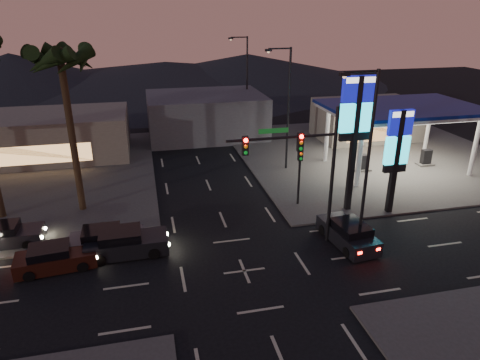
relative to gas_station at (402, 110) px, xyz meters
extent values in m
plane|color=black|center=(-16.00, -12.00, -5.08)|extent=(140.00, 140.00, 0.00)
cube|color=#47443F|center=(0.00, 4.00, -5.02)|extent=(24.00, 24.00, 0.12)
cylinder|color=silver|center=(-5.00, -3.00, -2.58)|extent=(0.36, 0.36, 5.00)
cylinder|color=silver|center=(5.00, -3.00, -2.58)|extent=(0.36, 0.36, 5.00)
cylinder|color=silver|center=(-5.00, 3.00, -2.58)|extent=(0.36, 0.36, 5.00)
cylinder|color=silver|center=(5.00, 3.00, -2.58)|extent=(0.36, 0.36, 5.00)
cube|color=silver|center=(0.00, 0.00, 0.12)|extent=(12.00, 8.00, 0.50)
cube|color=white|center=(0.00, 0.00, -0.18)|extent=(11.60, 7.60, 0.06)
cube|color=navy|center=(0.00, 0.00, 0.27)|extent=(12.20, 8.20, 0.25)
cube|color=black|center=(-3.00, 0.00, -4.28)|extent=(0.80, 0.50, 1.40)
cube|color=black|center=(3.00, 0.00, -4.28)|extent=(0.80, 0.50, 1.40)
cube|color=#726B5B|center=(2.00, 9.00, -3.08)|extent=(10.00, 6.00, 4.00)
cube|color=black|center=(-7.50, -6.50, -0.58)|extent=(0.35, 0.35, 9.00)
cube|color=#0B0E7E|center=(-7.50, -6.50, 3.12)|extent=(2.20, 0.30, 1.60)
cube|color=white|center=(-7.50, -6.50, 3.67)|extent=(1.98, 0.32, 0.35)
cube|color=#1AE4FF|center=(-7.50, -6.50, 1.32)|extent=(2.20, 0.30, 1.80)
cube|color=black|center=(-7.50, -6.50, 0.12)|extent=(2.09, 0.28, 0.50)
cube|color=black|center=(-5.00, -7.50, -1.58)|extent=(0.35, 0.35, 7.00)
cube|color=#0B0E7E|center=(-5.00, -7.50, 1.12)|extent=(1.60, 0.30, 1.60)
cube|color=white|center=(-5.00, -7.50, 1.67)|extent=(1.44, 0.32, 0.35)
cube|color=#1AE4FF|center=(-5.00, -7.50, -0.68)|extent=(1.60, 0.30, 1.80)
cube|color=black|center=(-5.00, -7.50, -1.88)|extent=(1.52, 0.28, 0.50)
cylinder|color=black|center=(-10.50, -10.00, -1.08)|extent=(0.20, 0.20, 8.00)
cylinder|color=black|center=(-13.50, -10.00, 1.42)|extent=(6.00, 0.14, 0.14)
cube|color=#0C3F14|center=(-14.00, -10.00, 1.82)|extent=(1.60, 0.05, 0.25)
cube|color=black|center=(-12.50, -10.00, 1.12)|extent=(0.32, 0.25, 1.00)
sphere|color=#FF0C07|center=(-12.50, -10.15, 1.45)|extent=(0.22, 0.22, 0.22)
sphere|color=orange|center=(-12.50, -10.15, 1.12)|extent=(0.20, 0.20, 0.20)
sphere|color=#0CB226|center=(-12.50, -10.15, 0.79)|extent=(0.20, 0.20, 0.20)
cube|color=black|center=(-15.50, -10.00, 1.12)|extent=(0.32, 0.25, 1.00)
sphere|color=#FF0C07|center=(-15.50, -10.15, 1.45)|extent=(0.22, 0.22, 0.22)
sphere|color=orange|center=(-15.50, -10.15, 1.12)|extent=(0.20, 0.20, 0.20)
sphere|color=#0CB226|center=(-15.50, -10.15, 0.79)|extent=(0.20, 0.20, 0.20)
cylinder|color=black|center=(-10.50, -5.00, -3.08)|extent=(0.16, 0.16, 4.00)
cube|color=black|center=(-10.50, -5.00, -1.28)|extent=(0.32, 0.25, 1.00)
sphere|color=#FF0C07|center=(-10.50, -5.15, -0.95)|extent=(0.22, 0.22, 0.22)
sphere|color=orange|center=(-10.50, -5.15, -1.28)|extent=(0.20, 0.20, 0.20)
sphere|color=#0CB226|center=(-10.50, -5.15, -1.61)|extent=(0.20, 0.20, 0.20)
cylinder|color=black|center=(-9.00, -11.00, -0.08)|extent=(0.18, 0.18, 10.00)
cylinder|color=black|center=(-9.90, -11.00, 4.82)|extent=(1.80, 0.12, 0.12)
cube|color=black|center=(-10.80, -11.00, 4.72)|extent=(0.50, 0.25, 0.18)
sphere|color=#FFCC8C|center=(-10.80, -11.00, 4.60)|extent=(0.20, 0.20, 0.20)
cylinder|color=black|center=(-9.00, 2.00, -0.08)|extent=(0.18, 0.18, 10.00)
cylinder|color=black|center=(-9.90, 2.00, 4.82)|extent=(1.80, 0.12, 0.12)
cube|color=black|center=(-10.80, 2.00, 4.72)|extent=(0.50, 0.25, 0.18)
sphere|color=#FFCC8C|center=(-10.80, 2.00, 4.60)|extent=(0.20, 0.20, 0.20)
cylinder|color=black|center=(-9.00, 16.00, -0.08)|extent=(0.18, 0.18, 10.00)
cylinder|color=black|center=(-9.90, 16.00, 4.82)|extent=(1.80, 0.12, 0.12)
cube|color=black|center=(-10.80, 16.00, 4.72)|extent=(0.50, 0.25, 0.18)
sphere|color=#FFCC8C|center=(-10.80, 16.00, 4.60)|extent=(0.20, 0.20, 0.20)
cylinder|color=black|center=(-25.00, -2.50, 0.02)|extent=(0.44, 0.44, 10.20)
sphere|color=black|center=(-25.00, -2.50, 5.12)|extent=(0.90, 0.90, 0.90)
cone|color=black|center=(-23.70, -2.50, 4.82)|extent=(0.90, 2.74, 1.91)
cone|color=black|center=(-24.08, -1.58, 4.82)|extent=(2.57, 2.57, 1.91)
cone|color=black|center=(-25.00, -1.20, 4.82)|extent=(2.74, 0.90, 1.91)
cone|color=black|center=(-25.92, -1.58, 4.82)|extent=(2.57, 2.57, 1.91)
cone|color=black|center=(-26.30, -2.50, 4.82)|extent=(0.90, 2.74, 1.91)
cone|color=black|center=(-25.92, -3.42, 4.82)|extent=(2.57, 2.57, 1.91)
cone|color=black|center=(-25.00, -3.80, 4.82)|extent=(2.74, 0.90, 1.91)
cone|color=black|center=(-24.08, -3.42, 4.82)|extent=(2.57, 2.57, 1.91)
cube|color=#726B5B|center=(-30.00, 10.00, -3.08)|extent=(16.00, 8.00, 4.00)
cube|color=#4C4C51|center=(-14.00, 14.00, -2.88)|extent=(12.00, 9.00, 4.40)
cone|color=black|center=(-41.00, 48.00, -2.08)|extent=(40.00, 40.00, 6.00)
cone|color=black|center=(-1.00, 48.00, -2.58)|extent=(50.00, 50.00, 5.00)
cone|color=black|center=(-16.00, 48.00, -3.08)|extent=(60.00, 60.00, 4.00)
cube|color=black|center=(-21.96, -8.89, -4.52)|extent=(4.48, 1.94, 0.91)
cube|color=black|center=(-22.26, -8.90, -3.92)|extent=(2.25, 1.75, 0.66)
cylinder|color=black|center=(-20.55, -8.01, -4.76)|extent=(0.65, 0.25, 0.65)
cylinder|color=black|center=(-20.53, -9.73, -4.76)|extent=(0.65, 0.25, 0.65)
cylinder|color=black|center=(-23.38, -8.05, -4.76)|extent=(0.65, 0.25, 0.65)
cylinder|color=black|center=(-23.36, -9.77, -4.76)|extent=(0.65, 0.25, 0.65)
sphere|color=#FFF2BF|center=(-19.74, -8.25, -4.45)|extent=(0.22, 0.22, 0.22)
sphere|color=#FFF2BF|center=(-19.72, -9.47, -4.45)|extent=(0.22, 0.22, 0.22)
cube|color=#FF140A|center=(-24.19, -8.32, -4.37)|extent=(0.08, 0.25, 0.14)
cube|color=#FF140A|center=(-24.17, -9.53, -4.37)|extent=(0.08, 0.25, 0.14)
cube|color=#34150E|center=(-25.55, -9.53, -4.58)|extent=(4.16, 2.11, 0.82)
cube|color=black|center=(-25.82, -9.55, -4.03)|extent=(2.16, 1.75, 0.59)
cylinder|color=black|center=(-24.37, -8.62, -4.79)|extent=(0.60, 0.28, 0.58)
cylinder|color=black|center=(-24.20, -10.16, -4.79)|extent=(0.60, 0.28, 0.58)
cylinder|color=black|center=(-26.90, -8.89, -4.79)|extent=(0.60, 0.28, 0.58)
cylinder|color=black|center=(-26.73, -10.43, -4.79)|extent=(0.60, 0.28, 0.58)
sphere|color=#FFF2BF|center=(-23.62, -8.77, -4.52)|extent=(0.20, 0.20, 0.20)
sphere|color=#FFF2BF|center=(-23.50, -9.85, -4.52)|extent=(0.20, 0.20, 0.20)
cube|color=#FF140A|center=(-27.60, -9.20, -4.44)|extent=(0.10, 0.23, 0.13)
cube|color=#FF140A|center=(-27.48, -10.28, -4.44)|extent=(0.10, 0.23, 0.13)
cube|color=#535355|center=(-23.04, -8.17, -4.57)|extent=(4.08, 1.74, 0.83)
cube|color=black|center=(-23.32, -8.17, -4.02)|extent=(2.04, 1.59, 0.60)
cylinder|color=black|center=(-21.75, -7.37, -4.79)|extent=(0.59, 0.23, 0.59)
cylinder|color=black|center=(-21.74, -8.94, -4.79)|extent=(0.59, 0.23, 0.59)
cylinder|color=black|center=(-24.34, -7.39, -4.79)|extent=(0.59, 0.23, 0.59)
cylinder|color=black|center=(-24.33, -8.96, -4.79)|extent=(0.59, 0.23, 0.59)
sphere|color=#FFF2BF|center=(-21.01, -7.60, -4.51)|extent=(0.20, 0.20, 0.20)
sphere|color=#FFF2BF|center=(-21.00, -8.70, -4.51)|extent=(0.20, 0.20, 0.20)
cube|color=#FF140A|center=(-25.08, -7.63, -4.43)|extent=(0.08, 0.23, 0.13)
cube|color=#FF140A|center=(-25.07, -8.74, -4.43)|extent=(0.08, 0.23, 0.13)
cube|color=black|center=(-28.76, -6.37, -4.58)|extent=(4.01, 1.69, 0.82)
cylinder|color=black|center=(-27.48, -5.59, -4.79)|extent=(0.58, 0.22, 0.58)
cylinder|color=black|center=(-27.48, -7.14, -4.79)|extent=(0.58, 0.22, 0.58)
sphere|color=#FFF2BF|center=(-26.75, -5.82, -4.52)|extent=(0.20, 0.20, 0.20)
sphere|color=#FFF2BF|center=(-26.75, -6.91, -4.52)|extent=(0.20, 0.20, 0.20)
cube|color=black|center=(-9.50, -10.55, -4.55)|extent=(2.23, 4.42, 0.87)
cube|color=black|center=(-9.47, -10.83, -3.97)|extent=(1.86, 2.29, 0.63)
cylinder|color=black|center=(-10.46, -9.29, -4.77)|extent=(0.30, 0.64, 0.62)
cylinder|color=black|center=(-8.83, -9.12, -4.77)|extent=(0.30, 0.64, 0.62)
cylinder|color=black|center=(-10.17, -11.98, -4.77)|extent=(0.30, 0.64, 0.62)
cylinder|color=black|center=(-8.54, -11.80, -4.77)|extent=(0.30, 0.64, 0.62)
cube|color=#FF140A|center=(-9.85, -12.72, -4.40)|extent=(0.25, 0.10, 0.14)
cube|color=#FF140A|center=(-8.70, -12.60, -4.40)|extent=(0.25, 0.10, 0.14)
camera|label=1|loc=(-20.46, -30.41, 7.68)|focal=32.00mm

